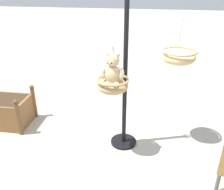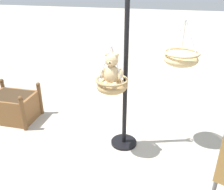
{
  "view_description": "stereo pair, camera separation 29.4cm",
  "coord_description": "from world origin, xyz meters",
  "px_view_note": "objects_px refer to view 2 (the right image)",
  "views": [
    {
      "loc": [
        -0.59,
        3.45,
        2.6
      ],
      "look_at": [
        -0.03,
        0.1,
        0.96
      ],
      "focal_mm": 38.94,
      "sensor_mm": 36.0,
      "label": 1
    },
    {
      "loc": [
        -0.87,
        3.39,
        2.6
      ],
      "look_at": [
        -0.03,
        0.1,
        0.96
      ],
      "focal_mm": 38.94,
      "sensor_mm": 36.0,
      "label": 2
    }
  ],
  "objects_px": {
    "hanging_basket_left_high": "(181,58)",
    "hanging_basket_with_teddy": "(112,85)",
    "teddy_bear": "(111,72)",
    "wooden_planter_box": "(14,106)",
    "display_pole_central": "(125,101)"
  },
  "relations": [
    {
      "from": "teddy_bear",
      "to": "hanging_basket_with_teddy",
      "type": "bearing_deg",
      "value": -90.0
    },
    {
      "from": "display_pole_central",
      "to": "teddy_bear",
      "type": "relative_size",
      "value": 5.35
    },
    {
      "from": "hanging_basket_with_teddy",
      "to": "teddy_bear",
      "type": "relative_size",
      "value": 1.45
    },
    {
      "from": "hanging_basket_with_teddy",
      "to": "hanging_basket_left_high",
      "type": "height_order",
      "value": "hanging_basket_left_high"
    },
    {
      "from": "display_pole_central",
      "to": "hanging_basket_with_teddy",
      "type": "distance_m",
      "value": 0.47
    },
    {
      "from": "wooden_planter_box",
      "to": "display_pole_central",
      "type": "bearing_deg",
      "value": 173.76
    },
    {
      "from": "hanging_basket_left_high",
      "to": "teddy_bear",
      "type": "bearing_deg",
      "value": 28.85
    },
    {
      "from": "display_pole_central",
      "to": "hanging_basket_with_teddy",
      "type": "bearing_deg",
      "value": 59.04
    },
    {
      "from": "teddy_bear",
      "to": "hanging_basket_left_high",
      "type": "height_order",
      "value": "hanging_basket_left_high"
    },
    {
      "from": "hanging_basket_left_high",
      "to": "hanging_basket_with_teddy",
      "type": "bearing_deg",
      "value": 27.74
    },
    {
      "from": "display_pole_central",
      "to": "hanging_basket_left_high",
      "type": "height_order",
      "value": "display_pole_central"
    },
    {
      "from": "hanging_basket_with_teddy",
      "to": "teddy_bear",
      "type": "distance_m",
      "value": 0.22
    },
    {
      "from": "hanging_basket_with_teddy",
      "to": "display_pole_central",
      "type": "bearing_deg",
      "value": -120.96
    },
    {
      "from": "teddy_bear",
      "to": "hanging_basket_left_high",
      "type": "xyz_separation_m",
      "value": [
        -0.93,
        -0.51,
        0.11
      ]
    },
    {
      "from": "display_pole_central",
      "to": "teddy_bear",
      "type": "xyz_separation_m",
      "value": [
        0.15,
        0.27,
        0.58
      ]
    }
  ]
}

